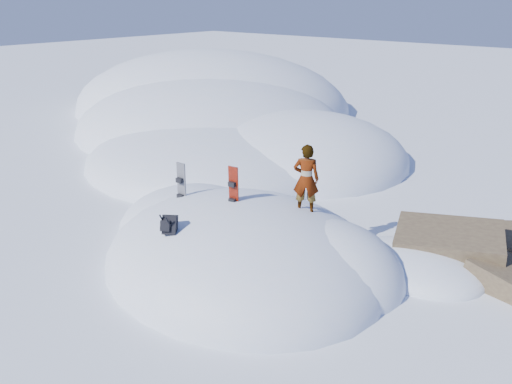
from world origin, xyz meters
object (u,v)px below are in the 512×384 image
Objects in this scene: snowboard_red at (233,194)px; backpack at (169,225)px; person at (306,179)px; snowboard_dark at (181,190)px.

snowboard_red reaches higher than backpack.
person is (1.60, 2.71, 0.65)m from backpack.
snowboard_red is 1.71m from person.
backpack is at bearing -53.35° from snowboard_dark.
person reaches higher than snowboard_dark.
snowboard_red is at bearing 46.76° from backpack.
person is (2.96, 1.14, 0.67)m from snowboard_dark.
person is (1.35, 0.97, 0.42)m from snowboard_red.
backpack is (-0.26, -1.73, -0.23)m from snowboard_red.
snowboard_dark is 0.89× the size of person.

